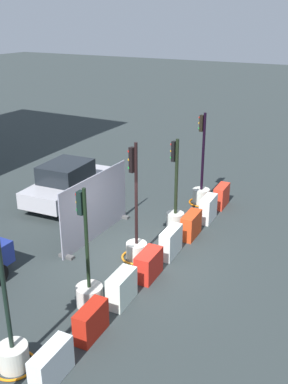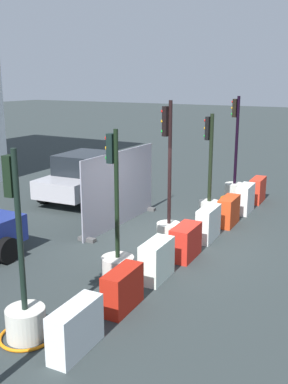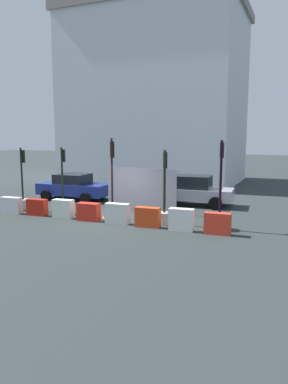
{
  "view_description": "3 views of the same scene",
  "coord_description": "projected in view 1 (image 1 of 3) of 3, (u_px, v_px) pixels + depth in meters",
  "views": [
    {
      "loc": [
        -10.4,
        -6.03,
        6.99
      ],
      "look_at": [
        1.86,
        0.71,
        1.41
      ],
      "focal_mm": 41.78,
      "sensor_mm": 36.0,
      "label": 1
    },
    {
      "loc": [
        -10.0,
        -5.0,
        4.19
      ],
      "look_at": [
        -0.6,
        0.35,
        1.45
      ],
      "focal_mm": 41.99,
      "sensor_mm": 36.0,
      "label": 2
    },
    {
      "loc": [
        7.98,
        -15.02,
        3.83
      ],
      "look_at": [
        1.43,
        0.41,
        1.25
      ],
      "focal_mm": 34.92,
      "sensor_mm": 36.0,
      "label": 3
    }
  ],
  "objects": [
    {
      "name": "construction_barrier_0",
      "position": [
        52.0,
        364.0,
        9.03
      ],
      "size": [
        1.09,
        0.43,
        0.8
      ],
      "color": "silver",
      "rests_on": "ground_plane"
    },
    {
      "name": "site_fence_panel",
      "position": [
        96.0,
        208.0,
        14.73
      ],
      "size": [
        3.69,
        0.5,
        2.18
      ],
      "color": "#9393A2",
      "rests_on": "ground_plane"
    },
    {
      "name": "construction_barrier_3",
      "position": [
        149.0,
        265.0,
        12.61
      ],
      "size": [
        1.03,
        0.52,
        0.8
      ],
      "color": "red",
      "rests_on": "ground_plane"
    },
    {
      "name": "traffic_light_3",
      "position": [
        175.0,
        210.0,
        15.58
      ],
      "size": [
        0.62,
        0.62,
        3.19
      ],
      "color": "beige",
      "rests_on": "ground_plane"
    },
    {
      "name": "ground_plane",
      "position": [
        135.0,
        258.0,
        13.75
      ],
      "size": [
        120.0,
        120.0,
        0.0
      ],
      "primitive_type": "plane",
      "color": "#2C3435"
    },
    {
      "name": "construction_barrier_2",
      "position": [
        122.0,
        288.0,
        11.49
      ],
      "size": [
        0.99,
        0.48,
        0.85
      ],
      "color": "white",
      "rests_on": "ground_plane"
    },
    {
      "name": "construction_barrier_5",
      "position": [
        191.0,
        225.0,
        14.94
      ],
      "size": [
        1.06,
        0.46,
        0.84
      ],
      "color": "red",
      "rests_on": "ground_plane"
    },
    {
      "name": "traffic_light_0",
      "position": [
        12.0,
        347.0,
        9.34
      ],
      "size": [
        0.92,
        0.92,
        3.18
      ],
      "color": "beige",
      "rests_on": "ground_plane"
    },
    {
      "name": "traffic_light_4",
      "position": [
        201.0,
        191.0,
        17.57
      ],
      "size": [
        0.95,
        0.95,
        3.62
      ],
      "color": "beige",
      "rests_on": "ground_plane"
    },
    {
      "name": "construction_barrier_1",
      "position": [
        91.0,
        322.0,
        10.29
      ],
      "size": [
        1.01,
        0.44,
        0.78
      ],
      "color": "#B62012",
      "rests_on": "ground_plane"
    },
    {
      "name": "car_silver_hatchback",
      "position": [
        68.0,
        182.0,
        17.61
      ],
      "size": [
        4.27,
        2.36,
        1.64
      ],
      "color": "#B2AFB6",
      "rests_on": "ground_plane"
    },
    {
      "name": "traffic_light_1",
      "position": [
        89.0,
        286.0,
        11.36
      ],
      "size": [
        0.7,
        0.7,
        3.23
      ],
      "color": "beige",
      "rests_on": "ground_plane"
    },
    {
      "name": "traffic_light_2",
      "position": [
        136.0,
        243.0,
        13.56
      ],
      "size": [
        0.95,
        0.95,
        3.68
      ],
      "color": "silver",
      "rests_on": "ground_plane"
    },
    {
      "name": "construction_barrier_7",
      "position": [
        221.0,
        196.0,
        17.32
      ],
      "size": [
        1.03,
        0.43,
        0.85
      ],
      "color": "red",
      "rests_on": "ground_plane"
    },
    {
      "name": "construction_barrier_6",
      "position": [
        208.0,
        209.0,
        16.12
      ],
      "size": [
        1.01,
        0.44,
        0.9
      ],
      "color": "white",
      "rests_on": "ground_plane"
    },
    {
      "name": "construction_barrier_4",
      "position": [
        171.0,
        242.0,
        13.78
      ],
      "size": [
        1.07,
        0.43,
        0.88
      ],
      "color": "silver",
      "rests_on": "ground_plane"
    }
  ]
}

